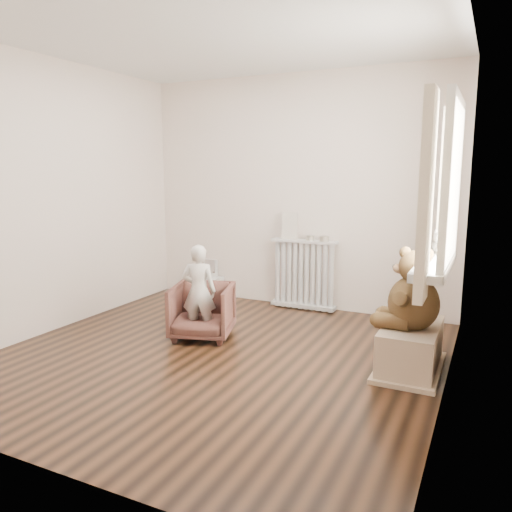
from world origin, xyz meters
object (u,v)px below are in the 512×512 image
at_px(armchair, 202,311).
at_px(teddy_bear, 414,289).
at_px(toy_vanity, 209,276).
at_px(radiator, 304,275).
at_px(toy_bench, 411,345).
at_px(plush_cat, 440,241).
at_px(child, 199,291).

bearing_deg(armchair, teddy_bear, -18.28).
relative_size(toy_vanity, teddy_bear, 0.77).
distance_m(radiator, teddy_bear, 1.95).
height_order(toy_bench, plush_cat, plush_cat).
relative_size(teddy_bear, plush_cat, 2.74).
distance_m(radiator, child, 1.47).
xyz_separation_m(toy_vanity, armchair, (0.70, -1.30, -0.02)).
relative_size(radiator, toy_bench, 1.02).
xyz_separation_m(child, plush_cat, (2.02, 0.38, 0.54)).
distance_m(child, teddy_bear, 1.91).
height_order(toy_vanity, toy_bench, toy_vanity).
relative_size(child, toy_bench, 1.12).
distance_m(toy_vanity, armchair, 1.48).
bearing_deg(radiator, toy_vanity, -178.59).
height_order(toy_bench, teddy_bear, teddy_bear).
xyz_separation_m(radiator, armchair, (-0.52, -1.33, -0.14)).
relative_size(toy_bench, plush_cat, 3.48).
bearing_deg(child, toy_vanity, -80.11).
height_order(radiator, armchair, radiator).
xyz_separation_m(toy_vanity, plush_cat, (2.72, -0.97, 0.72)).
xyz_separation_m(teddy_bear, plush_cat, (0.13, 0.35, 0.33)).
height_order(armchair, child, child).
bearing_deg(teddy_bear, armchair, -179.95).
xyz_separation_m(armchair, toy_bench, (1.88, 0.05, -0.05)).
height_order(toy_vanity, teddy_bear, teddy_bear).
distance_m(toy_bench, teddy_bear, 0.47).
distance_m(child, toy_bench, 1.90).
height_order(radiator, teddy_bear, teddy_bear).
xyz_separation_m(armchair, plush_cat, (2.02, 0.33, 0.75)).
xyz_separation_m(radiator, teddy_bear, (1.38, -1.35, 0.28)).
relative_size(radiator, plush_cat, 3.53).
bearing_deg(armchair, toy_vanity, 100.79).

